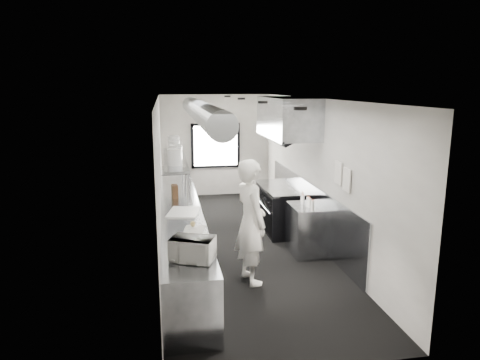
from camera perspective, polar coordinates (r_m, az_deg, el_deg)
name	(u,v)px	position (r m, az deg, el deg)	size (l,w,h in m)	color
floor	(240,243)	(8.71, 0.02, -8.20)	(3.00, 8.00, 0.01)	black
ceiling	(240,99)	(8.17, 0.02, 10.54)	(3.00, 8.00, 0.01)	silver
wall_back	(215,146)	(12.23, -3.21, 4.49)	(3.00, 0.02, 2.80)	beige
wall_front	(307,249)	(4.58, 8.75, -8.88)	(3.00, 0.02, 2.80)	beige
wall_left	(160,176)	(8.21, -10.36, 0.50)	(0.02, 8.00, 2.80)	beige
wall_right	(316,171)	(8.70, 9.80, 1.18)	(0.02, 8.00, 2.80)	beige
wall_cladding	(308,209)	(9.17, 8.86, -3.68)	(0.03, 5.50, 1.10)	gray
hvac_duct	(200,111)	(8.48, -5.17, 8.87)	(0.40, 0.40, 6.40)	gray
service_window	(216,146)	(12.20, -3.19, 4.47)	(1.36, 0.05, 1.25)	white
exhaust_hood	(287,118)	(9.11, 6.13, 8.07)	(0.81, 2.20, 0.88)	gray
prep_counter	(182,233)	(7.98, -7.58, -6.83)	(0.70, 6.00, 0.90)	gray
pass_shelf	(175,160)	(9.17, -8.43, 2.64)	(0.45, 3.00, 0.68)	gray
range	(282,208)	(9.43, 5.52, -3.65)	(0.88, 1.60, 0.94)	black
bottle_station	(308,229)	(8.19, 8.87, -6.36)	(0.65, 0.80, 0.90)	gray
far_work_table	(176,187)	(11.54, -8.37, -0.89)	(0.70, 1.20, 0.90)	gray
notice_sheet_a	(338,173)	(7.56, 12.67, 0.95)	(0.02, 0.28, 0.38)	silver
notice_sheet_b	(347,180)	(7.25, 13.69, 0.02)	(0.02, 0.28, 0.38)	silver
line_cook	(251,222)	(6.79, 1.41, -5.44)	(0.71, 0.47, 1.96)	white
microwave	(192,249)	(5.54, -6.20, -8.91)	(0.49, 0.37, 0.29)	white
deli_tub_a	(176,243)	(6.01, -8.36, -8.17)	(0.16, 0.16, 0.11)	#A4AEA0
deli_tub_b	(178,251)	(5.77, -8.05, -9.19)	(0.12, 0.12, 0.09)	#A4AEA0
newspaper	(194,229)	(6.71, -5.98, -6.38)	(0.30, 0.37, 0.01)	white
small_plate	(193,227)	(6.81, -6.14, -6.08)	(0.17, 0.17, 0.01)	silver
pastry	(193,224)	(6.80, -6.15, -5.69)	(0.08, 0.08, 0.08)	tan
cutting_board	(184,212)	(7.59, -7.34, -4.16)	(0.50, 0.67, 0.02)	silver
knife_block	(175,191)	(8.59, -8.48, -1.47)	(0.11, 0.23, 0.25)	#4D381B
plate_stack_a	(174,157)	(8.29, -8.52, 2.95)	(0.26, 0.26, 0.31)	silver
plate_stack_b	(176,153)	(8.71, -8.35, 3.46)	(0.25, 0.25, 0.32)	silver
plate_stack_c	(174,148)	(9.45, -8.52, 4.12)	(0.23, 0.23, 0.32)	silver
plate_stack_d	(174,145)	(9.79, -8.62, 4.59)	(0.25, 0.25, 0.38)	silver
squeeze_bottle_a	(313,206)	(7.70, 9.43, -3.34)	(0.06, 0.06, 0.19)	silver
squeeze_bottle_b	(310,203)	(7.91, 9.05, -2.99)	(0.06, 0.06, 0.17)	silver
squeeze_bottle_c	(308,202)	(8.00, 8.84, -2.80)	(0.06, 0.06, 0.17)	silver
squeeze_bottle_d	(303,199)	(8.15, 8.19, -2.52)	(0.05, 0.05, 0.16)	silver
squeeze_bottle_e	(302,197)	(8.27, 8.11, -2.23)	(0.06, 0.06, 0.18)	silver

